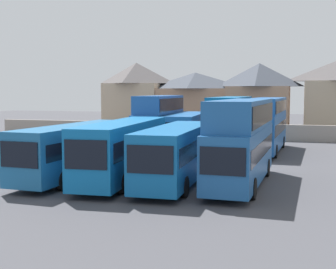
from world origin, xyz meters
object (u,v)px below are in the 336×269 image
Objects in this scene: bus_8 at (267,122)px; house_terrace_left at (137,96)px; bus_6 at (187,129)px; bus_5 at (160,119)px; bus_3 at (177,151)px; house_terrace_right at (259,98)px; bus_2 at (124,147)px; house_terrace_centre at (195,102)px; bus_1 at (76,148)px; bus_7 at (230,121)px; bus_4 at (242,137)px.

bus_8 is 1.27× the size of house_terrace_left.
bus_5 is at bearing -98.08° from bus_6.
bus_3 is 33.16m from house_terrace_right.
bus_6 is 1.17× the size of house_terrace_left.
bus_2 is 1.10× the size of bus_6.
house_terrace_right reaches higher than bus_3.
bus_2 is at bearing -22.44° from bus_8.
bus_8 is 20.33m from house_terrace_centre.
bus_1 is at bearing -15.05° from bus_6.
bus_8 is at bearing 95.25° from bus_7.
bus_6 is 18.05m from house_terrace_centre.
bus_8 reaches higher than bus_6.
bus_4 is at bearing 99.01° from bus_3.
bus_5 is (-5.95, 16.02, 0.89)m from bus_3.
house_terrace_right is at bearing -2.34° from house_terrace_left.
house_terrace_right is (-2.19, 17.02, 1.82)m from bus_8.
bus_3 reaches higher than bus_1.
house_terrace_right is at bearing 175.47° from bus_3.
house_terrace_centre is at bearing 177.03° from house_terrace_right.
bus_4 is 32.44m from house_terrace_right.
bus_3 is 1.00× the size of bus_5.
house_terrace_centre is 8.21m from house_terrace_right.
bus_4 reaches higher than bus_2.
house_terrace_centre reaches higher than bus_3.
bus_2 is at bearing -98.91° from house_terrace_right.
house_terrace_left reaches higher than bus_8.
house_terrace_left is 8.22m from house_terrace_centre.
bus_8 is 1.18× the size of house_terrace_centre.
house_terrace_right reaches higher than bus_5.
bus_7 reaches higher than bus_1.
bus_1 is at bearing -4.45° from bus_5.
bus_4 is 1.10× the size of house_terrace_centre.
bus_5 is 9.90m from bus_8.
bus_5 reaches higher than bus_6.
bus_4 is (3.62, 0.67, 0.85)m from bus_3.
bus_8 is at bearing -82.67° from house_terrace_right.
bus_6 is 21.39m from house_terrace_left.
house_terrace_left is (-18.24, 33.01, 1.95)m from bus_4.
house_terrace_right is at bearing 169.30° from bus_1.
bus_1 is 1.03× the size of bus_5.
bus_7 is 1.21× the size of house_terrace_left.
house_terrace_centre is (-3.21, 17.64, 2.08)m from bus_6.
bus_2 is 35.41m from house_terrace_left.
house_terrace_centre is at bearing 178.88° from bus_5.
house_terrace_centre reaches higher than bus_7.
bus_2 is at bearing -4.11° from bus_6.
bus_5 reaches higher than bus_8.
bus_5 is at bearing -161.11° from bus_3.
house_terrace_left is at bearing -131.16° from bus_8.
bus_2 is 3.40m from bus_3.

